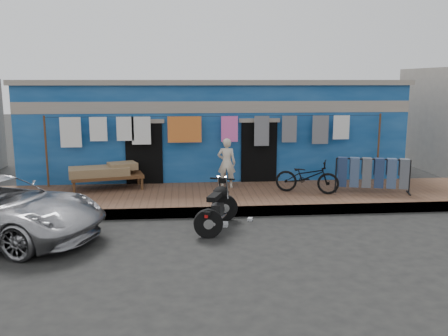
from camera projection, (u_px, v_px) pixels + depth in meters
ground at (232, 237)px, 10.29m from camera, size 80.00×80.00×0.00m
sidewalk at (221, 198)px, 13.20m from camera, size 28.00×3.00×0.25m
curb at (226, 212)px, 11.78m from camera, size 28.00×0.10×0.25m
building at (212, 128)px, 16.82m from camera, size 12.20×5.20×3.36m
clothesline at (205, 132)px, 14.09m from camera, size 10.06×0.06×2.10m
seated_person at (227, 163)px, 13.75m from camera, size 0.57×0.43×1.46m
bicycle at (307, 173)px, 13.15m from camera, size 1.85×1.21×1.13m
motorcycle at (217, 205)px, 10.76m from camera, size 1.69×2.07×1.09m
charpoy at (107, 177)px, 13.63m from camera, size 2.55×1.93×0.71m
jeans_rack at (372, 175)px, 13.22m from camera, size 2.30×1.47×1.00m
litter_a at (215, 222)px, 11.22m from camera, size 0.24×0.21×0.09m
litter_b at (250, 219)px, 11.46m from camera, size 0.15×0.16×0.07m
litter_c at (224, 224)px, 11.03m from camera, size 0.21×0.25×0.09m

